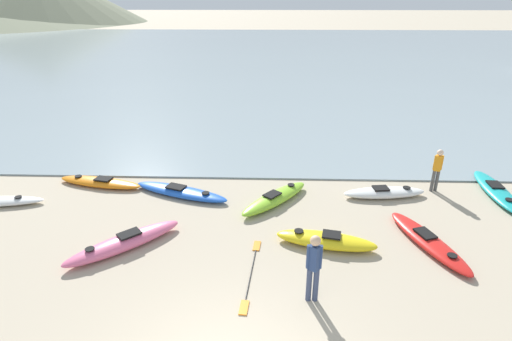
{
  "coord_description": "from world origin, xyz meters",
  "views": [
    {
      "loc": [
        0.72,
        -4.85,
        6.19
      ],
      "look_at": [
        0.27,
        8.11,
        0.5
      ],
      "focal_mm": 28.0,
      "sensor_mm": 36.0,
      "label": 1
    }
  ],
  "objects_px": {
    "kayak_on_sand_4": "(275,198)",
    "kayak_on_sand_0": "(384,193)",
    "kayak_on_sand_5": "(496,191)",
    "person_near_foreground": "(314,264)",
    "kayak_on_sand_7": "(124,242)",
    "kayak_on_sand_1": "(100,182)",
    "kayak_on_sand_6": "(181,192)",
    "loose_paddle": "(251,273)",
    "person_near_waterline": "(437,168)",
    "kayak_on_sand_2": "(428,241)",
    "kayak_on_sand_3": "(326,240)"
  },
  "relations": [
    {
      "from": "kayak_on_sand_4",
      "to": "kayak_on_sand_0",
      "type": "bearing_deg",
      "value": 8.77
    },
    {
      "from": "kayak_on_sand_4",
      "to": "kayak_on_sand_5",
      "type": "bearing_deg",
      "value": 6.6
    },
    {
      "from": "kayak_on_sand_5",
      "to": "person_near_foreground",
      "type": "distance_m",
      "value": 8.66
    },
    {
      "from": "kayak_on_sand_7",
      "to": "kayak_on_sand_4",
      "type": "bearing_deg",
      "value": 33.6
    },
    {
      "from": "kayak_on_sand_1",
      "to": "kayak_on_sand_6",
      "type": "height_order",
      "value": "kayak_on_sand_6"
    },
    {
      "from": "loose_paddle",
      "to": "kayak_on_sand_5",
      "type": "bearing_deg",
      "value": 29.11
    },
    {
      "from": "person_near_waterline",
      "to": "kayak_on_sand_4",
      "type": "bearing_deg",
      "value": -169.03
    },
    {
      "from": "kayak_on_sand_7",
      "to": "loose_paddle",
      "type": "relative_size",
      "value": 1.02
    },
    {
      "from": "person_near_waterline",
      "to": "kayak_on_sand_1",
      "type": "bearing_deg",
      "value": 179.84
    },
    {
      "from": "kayak_on_sand_5",
      "to": "kayak_on_sand_7",
      "type": "height_order",
      "value": "kayak_on_sand_7"
    },
    {
      "from": "kayak_on_sand_1",
      "to": "kayak_on_sand_5",
      "type": "relative_size",
      "value": 0.96
    },
    {
      "from": "kayak_on_sand_2",
      "to": "person_near_waterline",
      "type": "relative_size",
      "value": 2.12
    },
    {
      "from": "kayak_on_sand_1",
      "to": "kayak_on_sand_6",
      "type": "xyz_separation_m",
      "value": [
        3.02,
        -0.66,
        0.0
      ]
    },
    {
      "from": "kayak_on_sand_2",
      "to": "kayak_on_sand_4",
      "type": "bearing_deg",
      "value": 151.14
    },
    {
      "from": "kayak_on_sand_7",
      "to": "person_near_foreground",
      "type": "bearing_deg",
      "value": -20.82
    },
    {
      "from": "kayak_on_sand_4",
      "to": "person_near_waterline",
      "type": "distance_m",
      "value": 5.62
    },
    {
      "from": "person_near_foreground",
      "to": "loose_paddle",
      "type": "height_order",
      "value": "person_near_foreground"
    },
    {
      "from": "kayak_on_sand_0",
      "to": "kayak_on_sand_5",
      "type": "distance_m",
      "value": 3.86
    },
    {
      "from": "loose_paddle",
      "to": "kayak_on_sand_4",
      "type": "bearing_deg",
      "value": 80.41
    },
    {
      "from": "kayak_on_sand_7",
      "to": "person_near_waterline",
      "type": "distance_m",
      "value": 10.24
    },
    {
      "from": "kayak_on_sand_7",
      "to": "person_near_foreground",
      "type": "relative_size",
      "value": 1.7
    },
    {
      "from": "kayak_on_sand_4",
      "to": "kayak_on_sand_7",
      "type": "distance_m",
      "value": 4.85
    },
    {
      "from": "kayak_on_sand_0",
      "to": "kayak_on_sand_7",
      "type": "distance_m",
      "value": 8.35
    },
    {
      "from": "kayak_on_sand_0",
      "to": "kayak_on_sand_1",
      "type": "distance_m",
      "value": 9.87
    },
    {
      "from": "kayak_on_sand_3",
      "to": "kayak_on_sand_5",
      "type": "bearing_deg",
      "value": 27.92
    },
    {
      "from": "kayak_on_sand_4",
      "to": "kayak_on_sand_7",
      "type": "relative_size",
      "value": 0.98
    },
    {
      "from": "kayak_on_sand_1",
      "to": "kayak_on_sand_7",
      "type": "distance_m",
      "value": 4.35
    },
    {
      "from": "kayak_on_sand_3",
      "to": "loose_paddle",
      "type": "bearing_deg",
      "value": -147.33
    },
    {
      "from": "kayak_on_sand_1",
      "to": "kayak_on_sand_2",
      "type": "height_order",
      "value": "kayak_on_sand_1"
    },
    {
      "from": "kayak_on_sand_5",
      "to": "loose_paddle",
      "type": "xyz_separation_m",
      "value": [
        -8.12,
        -4.52,
        -0.12
      ]
    },
    {
      "from": "person_near_waterline",
      "to": "kayak_on_sand_3",
      "type": "bearing_deg",
      "value": -140.07
    },
    {
      "from": "kayak_on_sand_4",
      "to": "loose_paddle",
      "type": "bearing_deg",
      "value": -99.59
    },
    {
      "from": "kayak_on_sand_2",
      "to": "kayak_on_sand_4",
      "type": "xyz_separation_m",
      "value": [
        -4.11,
        2.26,
        0.05
      ]
    },
    {
      "from": "kayak_on_sand_1",
      "to": "kayak_on_sand_7",
      "type": "relative_size",
      "value": 1.14
    },
    {
      "from": "kayak_on_sand_7",
      "to": "kayak_on_sand_6",
      "type": "bearing_deg",
      "value": 74.72
    },
    {
      "from": "kayak_on_sand_0",
      "to": "person_near_waterline",
      "type": "height_order",
      "value": "person_near_waterline"
    },
    {
      "from": "person_near_foreground",
      "to": "kayak_on_sand_7",
      "type": "bearing_deg",
      "value": 159.18
    },
    {
      "from": "kayak_on_sand_0",
      "to": "kayak_on_sand_7",
      "type": "height_order",
      "value": "kayak_on_sand_7"
    },
    {
      "from": "kayak_on_sand_5",
      "to": "kayak_on_sand_3",
      "type": "bearing_deg",
      "value": -152.08
    },
    {
      "from": "person_near_waterline",
      "to": "person_near_foreground",
      "type": "bearing_deg",
      "value": -130.23
    },
    {
      "from": "kayak_on_sand_4",
      "to": "kayak_on_sand_6",
      "type": "distance_m",
      "value": 3.21
    },
    {
      "from": "kayak_on_sand_2",
      "to": "person_near_waterline",
      "type": "bearing_deg",
      "value": 67.67
    },
    {
      "from": "kayak_on_sand_2",
      "to": "kayak_on_sand_3",
      "type": "relative_size",
      "value": 1.16
    },
    {
      "from": "kayak_on_sand_1",
      "to": "person_near_waterline",
      "type": "distance_m",
      "value": 11.7
    },
    {
      "from": "kayak_on_sand_3",
      "to": "person_near_foreground",
      "type": "height_order",
      "value": "person_near_foreground"
    },
    {
      "from": "kayak_on_sand_1",
      "to": "kayak_on_sand_7",
      "type": "bearing_deg",
      "value": -60.15
    },
    {
      "from": "kayak_on_sand_0",
      "to": "person_near_waterline",
      "type": "relative_size",
      "value": 1.85
    },
    {
      "from": "kayak_on_sand_0",
      "to": "kayak_on_sand_6",
      "type": "height_order",
      "value": "kayak_on_sand_0"
    },
    {
      "from": "kayak_on_sand_6",
      "to": "person_near_waterline",
      "type": "distance_m",
      "value": 8.71
    },
    {
      "from": "kayak_on_sand_3",
      "to": "kayak_on_sand_6",
      "type": "height_order",
      "value": "kayak_on_sand_3"
    }
  ]
}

